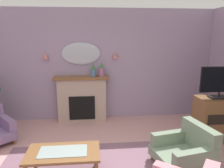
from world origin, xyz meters
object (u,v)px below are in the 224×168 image
at_px(fireplace, 82,99).
at_px(armchair_beside_couch, 186,149).
at_px(wall_sconce_right, 115,56).
at_px(wall_sconce_left, 46,56).
at_px(mantel_vase_right, 93,71).
at_px(tv_cabinet, 216,118).
at_px(tv_flatscreen, 220,81).
at_px(wall_mirror, 81,54).
at_px(mantel_vase_centre, 102,70).
at_px(coffee_table, 63,155).

xyz_separation_m(fireplace, armchair_beside_couch, (1.79, -2.19, -0.27)).
bearing_deg(wall_sconce_right, armchair_beside_couch, -67.60).
distance_m(fireplace, wall_sconce_left, 1.38).
xyz_separation_m(mantel_vase_right, tv_cabinet, (2.53, -1.25, -0.85)).
bearing_deg(armchair_beside_couch, wall_sconce_left, 139.13).
bearing_deg(tv_flatscreen, wall_mirror, 152.98).
height_order(mantel_vase_right, wall_mirror, wall_mirror).
bearing_deg(armchair_beside_couch, tv_flatscreen, 40.76).
relative_size(wall_sconce_left, armchair_beside_couch, 0.15).
distance_m(fireplace, mantel_vase_centre, 0.90).
height_order(mantel_vase_right, wall_sconce_left, wall_sconce_left).
height_order(fireplace, wall_sconce_left, wall_sconce_left).
height_order(tv_cabinet, tv_flatscreen, tv_flatscreen).
distance_m(mantel_vase_right, tv_cabinet, 2.95).
relative_size(fireplace, mantel_vase_centre, 3.73).
bearing_deg(tv_cabinet, coffee_table, -161.24).
bearing_deg(mantel_vase_centre, wall_sconce_left, 174.92).
xyz_separation_m(wall_sconce_right, tv_cabinet, (1.98, -1.37, -1.21)).
bearing_deg(mantel_vase_centre, mantel_vase_right, -180.00).
bearing_deg(wall_sconce_right, wall_mirror, 176.63).
bearing_deg(wall_mirror, coffee_table, -94.60).
distance_m(wall_mirror, wall_sconce_left, 0.85).
bearing_deg(mantel_vase_centre, wall_sconce_right, 18.92).
xyz_separation_m(wall_mirror, tv_cabinet, (2.83, -1.42, -1.26)).
bearing_deg(mantel_vase_centre, tv_flatscreen, -28.65).
bearing_deg(mantel_vase_centre, wall_mirror, 161.22).
xyz_separation_m(wall_mirror, armchair_beside_couch, (1.79, -2.34, -1.40)).
bearing_deg(wall_sconce_left, wall_sconce_right, 0.00).
height_order(wall_sconce_left, tv_flatscreen, wall_sconce_left).
xyz_separation_m(wall_mirror, wall_sconce_left, (-0.85, -0.05, -0.05)).
bearing_deg(fireplace, wall_mirror, 90.00).
height_order(armchair_beside_couch, tv_flatscreen, tv_flatscreen).
height_order(mantel_vase_centre, wall_mirror, wall_mirror).
xyz_separation_m(fireplace, tv_flatscreen, (2.83, -1.30, 0.68)).
height_order(mantel_vase_centre, wall_sconce_right, wall_sconce_right).
distance_m(wall_sconce_left, tv_flatscreen, 3.96).
height_order(mantel_vase_centre, coffee_table, mantel_vase_centre).
bearing_deg(tv_cabinet, wall_mirror, 153.32).
bearing_deg(coffee_table, mantel_vase_right, 77.69).
height_order(wall_sconce_right, armchair_beside_couch, wall_sconce_right).
bearing_deg(fireplace, coffee_table, -94.89).
relative_size(mantel_vase_centre, wall_sconce_left, 2.60).
relative_size(mantel_vase_right, mantel_vase_centre, 0.90).
bearing_deg(tv_flatscreen, wall_sconce_right, 144.86).
distance_m(wall_sconce_right, coffee_table, 2.91).
height_order(mantel_vase_centre, armchair_beside_couch, mantel_vase_centre).
relative_size(wall_mirror, armchair_beside_couch, 1.00).
height_order(mantel_vase_right, tv_cabinet, mantel_vase_right).
relative_size(wall_sconce_right, tv_cabinet, 0.16).
height_order(mantel_vase_centre, tv_cabinet, mantel_vase_centre).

